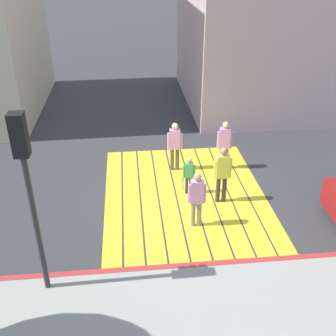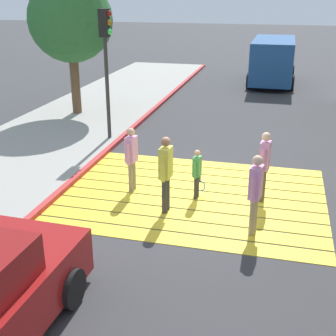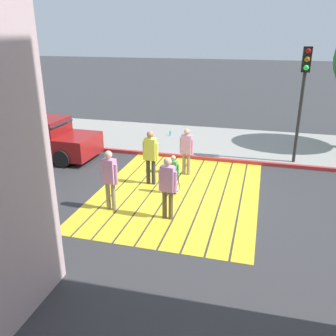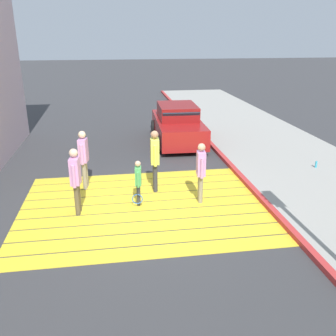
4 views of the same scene
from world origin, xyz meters
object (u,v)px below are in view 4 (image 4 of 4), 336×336
water_bottle (316,164)px  pedestrian_adult_lead (155,156)px  pedestrian_adult_side (76,177)px  pedestrian_teen_behind (84,155)px  pedestrian_child_with_racket (138,181)px  car_parked_near_curb (178,125)px  pedestrian_adult_trailing (201,169)px

water_bottle → pedestrian_adult_lead: bearing=8.3°
pedestrian_adult_side → pedestrian_teen_behind: bearing=-93.2°
pedestrian_child_with_racket → car_parked_near_curb: bearing=-109.7°
pedestrian_adult_side → pedestrian_child_with_racket: bearing=-171.2°
car_parked_near_curb → pedestrian_adult_lead: (1.55, 4.97, 0.32)m
pedestrian_adult_lead → pedestrian_adult_trailing: size_ratio=1.09×
pedestrian_adult_trailing → pedestrian_child_with_racket: pedestrian_adult_trailing is taller
car_parked_near_curb → water_bottle: bearing=133.5°
pedestrian_adult_lead → pedestrian_teen_behind: 2.09m
pedestrian_adult_side → pedestrian_adult_trailing: bearing=-176.4°
water_bottle → pedestrian_child_with_racket: bearing=15.7°
pedestrian_adult_trailing → pedestrian_teen_behind: 3.46m
car_parked_near_curb → pedestrian_adult_side: size_ratio=2.52×
pedestrian_teen_behind → pedestrian_adult_side: bearing=86.8°
pedestrian_teen_behind → pedestrian_adult_trailing: bearing=155.0°
pedestrian_adult_trailing → pedestrian_adult_side: bearing=3.6°
car_parked_near_curb → pedestrian_adult_trailing: (0.43, 5.91, 0.23)m
water_bottle → pedestrian_adult_side: size_ratio=0.13×
car_parked_near_curb → pedestrian_child_with_racket: car_parked_near_curb is taller
pedestrian_adult_trailing → pedestrian_child_with_racket: 1.69m
pedestrian_adult_trailing → pedestrian_child_with_racket: (1.67, -0.04, -0.26)m
pedestrian_adult_lead → pedestrian_child_with_racket: bearing=58.5°
pedestrian_adult_trailing → pedestrian_adult_side: pedestrian_adult_side is taller
water_bottle → pedestrian_teen_behind: pedestrian_teen_behind is taller
pedestrian_adult_lead → pedestrian_child_with_racket: pedestrian_adult_lead is taller
water_bottle → pedestrian_adult_trailing: size_ratio=0.13×
car_parked_near_curb → pedestrian_adult_trailing: size_ratio=2.63×
car_parked_near_curb → pedestrian_adult_trailing: pedestrian_adult_trailing is taller
water_bottle → pedestrian_child_with_racket: 6.31m
car_parked_near_curb → pedestrian_adult_lead: 5.22m
pedestrian_teen_behind → car_parked_near_curb: bearing=-128.8°
water_bottle → pedestrian_adult_side: bearing=14.3°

